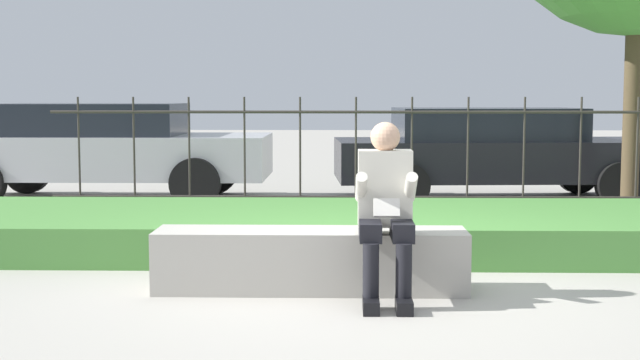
{
  "coord_description": "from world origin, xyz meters",
  "views": [
    {
      "loc": [
        -0.15,
        -6.47,
        1.44
      ],
      "look_at": [
        -0.36,
        1.81,
        0.65
      ],
      "focal_mm": 50.0,
      "sensor_mm": 36.0,
      "label": 1
    }
  ],
  "objects": [
    {
      "name": "person_seated_reader",
      "position": [
        0.15,
        -0.28,
        0.68
      ],
      "size": [
        0.42,
        0.73,
        1.25
      ],
      "color": "black",
      "rests_on": "ground_plane"
    },
    {
      "name": "iron_fence",
      "position": [
        0.0,
        3.58,
        0.75
      ],
      "size": [
        6.94,
        0.03,
        1.42
      ],
      "color": "#332D28",
      "rests_on": "ground_plane"
    },
    {
      "name": "stone_bench",
      "position": [
        -0.38,
        0.0,
        0.2
      ],
      "size": [
        2.29,
        0.5,
        0.45
      ],
      "color": "#ADA89E",
      "rests_on": "ground_plane"
    },
    {
      "name": "car_parked_left",
      "position": [
        -3.45,
        5.59,
        0.72
      ],
      "size": [
        4.48,
        1.93,
        1.32
      ],
      "rotation": [
        0.0,
        0.0,
        -0.0
      ],
      "color": "#B7B7BC",
      "rests_on": "ground_plane"
    },
    {
      "name": "ground_plane",
      "position": [
        0.0,
        0.0,
        0.0
      ],
      "size": [
        60.0,
        60.0,
        0.0
      ],
      "primitive_type": "plane",
      "color": "#A8A399"
    },
    {
      "name": "car_parked_center",
      "position": [
        1.94,
        5.73,
        0.68
      ],
      "size": [
        4.52,
        2.05,
        1.26
      ],
      "rotation": [
        0.0,
        0.0,
        0.06
      ],
      "color": "black",
      "rests_on": "ground_plane"
    },
    {
      "name": "grass_berm",
      "position": [
        0.0,
        1.85,
        0.17
      ],
      "size": [
        8.94,
        2.31,
        0.34
      ],
      "color": "#4C893D",
      "rests_on": "ground_plane"
    }
  ]
}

